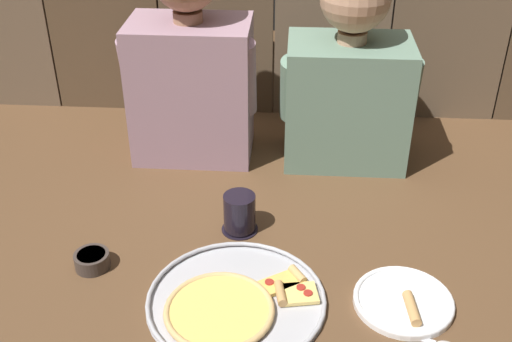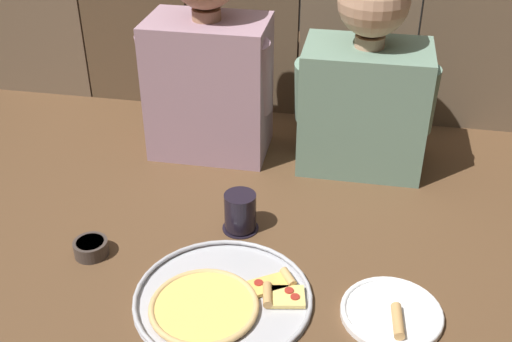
# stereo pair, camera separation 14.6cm
# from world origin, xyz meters

# --- Properties ---
(ground_plane) EXTENTS (3.20, 3.20, 0.00)m
(ground_plane) POSITION_xyz_m (0.00, 0.00, 0.00)
(ground_plane) COLOR brown
(pizza_tray) EXTENTS (0.39, 0.39, 0.03)m
(pizza_tray) POSITION_xyz_m (-0.04, -0.16, 0.01)
(pizza_tray) COLOR #B2B2B7
(pizza_tray) RESTS_ON ground
(dinner_plate) EXTENTS (0.22, 0.22, 0.03)m
(dinner_plate) POSITION_xyz_m (0.32, -0.13, 0.01)
(dinner_plate) COLOR white
(dinner_plate) RESTS_ON ground
(drinking_glass) EXTENTS (0.09, 0.09, 0.10)m
(drinking_glass) POSITION_xyz_m (-0.05, 0.11, 0.05)
(drinking_glass) COLOR black
(drinking_glass) RESTS_ON ground
(dipping_bowl) EXTENTS (0.08, 0.08, 0.04)m
(dipping_bowl) POSITION_xyz_m (-0.38, -0.06, 0.02)
(dipping_bowl) COLOR #3D332D
(dipping_bowl) RESTS_ON ground
(table_spoon) EXTENTS (0.14, 0.06, 0.01)m
(table_spoon) POSITION_xyz_m (0.37, -0.24, 0.00)
(table_spoon) COLOR silver
(table_spoon) RESTS_ON ground
(diner_left) EXTENTS (0.38, 0.22, 0.62)m
(diner_left) POSITION_xyz_m (-0.22, 0.49, 0.29)
(diner_left) COLOR gray
(diner_left) RESTS_ON ground
(diner_right) EXTENTS (0.38, 0.23, 0.58)m
(diner_right) POSITION_xyz_m (0.22, 0.49, 0.27)
(diner_right) COLOR slate
(diner_right) RESTS_ON ground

